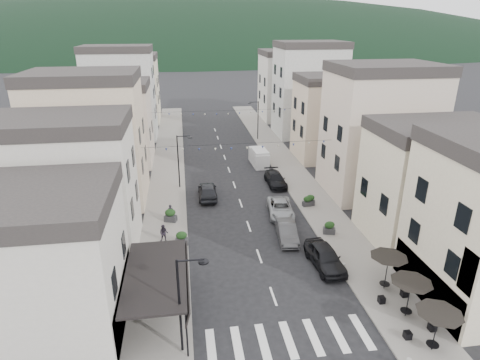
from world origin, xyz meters
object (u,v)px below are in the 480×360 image
object	(u,v)px
parked_car_a	(325,257)
parked_car_b	(287,232)
pedestrian_b	(164,233)
pedestrian_a	(171,213)
parked_car_c	(280,208)
parked_car_d	(275,179)
delivery_van	(259,157)
parked_car_e	(208,191)

from	to	relation	value
parked_car_a	parked_car_b	bearing A→B (deg)	108.19
pedestrian_b	pedestrian_a	bearing A→B (deg)	92.38
parked_car_c	parked_car_d	size ratio (longest dim) A/B	1.04
parked_car_a	pedestrian_a	distance (m)	14.62
parked_car_c	delivery_van	xyz separation A→B (m)	(0.70, 14.50, 0.36)
parked_car_b	pedestrian_b	xyz separation A→B (m)	(-10.24, 0.93, 0.18)
parked_car_a	pedestrian_b	bearing A→B (deg)	152.02
parked_car_a	parked_car_c	size ratio (longest dim) A/B	0.97
parked_car_b	parked_car_d	distance (m)	12.16
parked_car_c	parked_car_e	world-z (taller)	parked_car_e
parked_car_a	parked_car_e	world-z (taller)	parked_car_a
parked_car_d	pedestrian_b	distance (m)	16.38
parked_car_a	pedestrian_b	xyz separation A→B (m)	(-12.04, 5.27, 0.06)
delivery_van	parked_car_b	bearing A→B (deg)	-96.51
parked_car_d	delivery_van	xyz separation A→B (m)	(-0.54, 7.07, 0.36)
parked_car_a	parked_car_c	bearing A→B (deg)	93.57
parked_car_b	pedestrian_a	xyz separation A→B (m)	(-9.73, 4.64, 0.21)
parked_car_a	pedestrian_a	size ratio (longest dim) A/B	3.02
parked_car_a	parked_car_e	size ratio (longest dim) A/B	1.02
parked_car_b	delivery_van	distance (m)	19.14
parked_car_c	delivery_van	bearing A→B (deg)	93.51
parked_car_c	pedestrian_a	xyz separation A→B (m)	(-10.29, 0.04, 0.23)
parked_car_b	parked_car_c	distance (m)	4.63
pedestrian_a	parked_car_b	bearing A→B (deg)	-22.14
parked_car_d	delivery_van	world-z (taller)	delivery_van
pedestrian_a	pedestrian_b	size ratio (longest dim) A/B	1.04
parked_car_b	parked_car_c	world-z (taller)	parked_car_b
parked_car_a	parked_car_b	distance (m)	4.70
parked_car_c	pedestrian_a	size ratio (longest dim) A/B	3.12
parked_car_c	parked_car_e	distance (m)	8.25
parked_car_c	parked_car_e	xyz separation A→B (m)	(-6.58, 4.98, 0.11)
parked_car_b	parked_car_a	bearing A→B (deg)	-61.86
parked_car_c	delivery_van	distance (m)	14.52
parked_car_b	pedestrian_a	size ratio (longest dim) A/B	2.70
parked_car_d	parked_car_e	distance (m)	8.19
pedestrian_a	parked_car_e	bearing A→B (deg)	56.42
parked_car_a	delivery_van	xyz separation A→B (m)	(-0.54, 23.44, 0.23)
parked_car_c	pedestrian_b	world-z (taller)	pedestrian_b
parked_car_a	parked_car_b	xyz separation A→B (m)	(-1.80, 4.34, -0.11)
parked_car_c	parked_car_a	bearing A→B (deg)	-75.80
parked_car_c	parked_car_b	bearing A→B (deg)	-90.62
parked_car_d	parked_car_e	bearing A→B (deg)	-163.28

